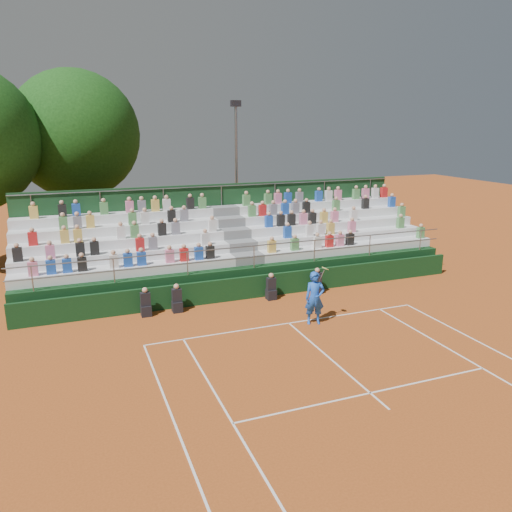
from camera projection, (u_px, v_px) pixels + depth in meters
name	position (u px, v px, depth m)	size (l,w,h in m)	color
ground	(289.00, 323.00, 19.07)	(90.00, 90.00, 0.00)	#AB4F1C
courtside_wall	(258.00, 286.00, 21.83)	(20.00, 0.15, 1.00)	black
line_officials	(231.00, 294.00, 20.94)	(8.01, 0.40, 1.19)	black
grandstand	(234.00, 256.00, 24.59)	(20.00, 5.20, 4.40)	black
tennis_player	(315.00, 298.00, 18.81)	(0.96, 0.67, 2.22)	blue
tree_east	(75.00, 135.00, 27.94)	(7.12, 7.12, 10.36)	#362513
floodlight_mast	(236.00, 165.00, 29.64)	(0.60, 0.25, 8.70)	gray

